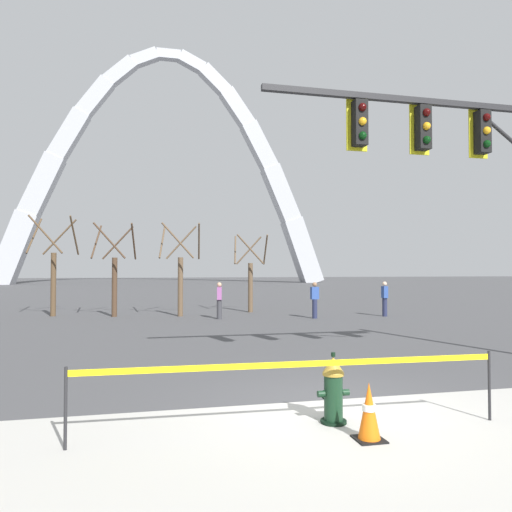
{
  "coord_description": "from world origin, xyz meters",
  "views": [
    {
      "loc": [
        -2.8,
        -7.02,
        2.15
      ],
      "look_at": [
        -0.08,
        5.0,
        2.5
      ],
      "focal_mm": 33.34,
      "sensor_mm": 36.0,
      "label": 1
    }
  ],
  "objects": [
    {
      "name": "traffic_signal_gantry",
      "position": [
        4.48,
        1.63,
        4.4
      ],
      "size": [
        7.82,
        0.44,
        6.0
      ],
      "color": "#232326",
      "rests_on": "ground"
    },
    {
      "name": "tree_center_left",
      "position": [
        -1.38,
        15.07,
        1.89
      ],
      "size": [
        1.96,
        1.97,
        4.25
      ],
      "color": "brown",
      "rests_on": "ground"
    },
    {
      "name": "caution_tape_barrier",
      "position": [
        -0.91,
        -1.04,
        0.69
      ],
      "size": [
        5.74,
        0.19,
        0.99
      ],
      "color": "#232326",
      "rests_on": "ground"
    },
    {
      "name": "pedestrian_walking_left",
      "position": [
        0.2,
        13.45,
        0.82
      ],
      "size": [
        0.25,
        0.37,
        1.59
      ],
      "color": "#38383D",
      "rests_on": "ground"
    },
    {
      "name": "traffic_cone_by_hydrant",
      "position": [
        -0.09,
        -1.46,
        0.36
      ],
      "size": [
        0.36,
        0.36,
        0.73
      ],
      "color": "black",
      "rests_on": "ground"
    },
    {
      "name": "tree_far_left",
      "position": [
        -7.09,
        16.4,
        2.04
      ],
      "size": [
        2.11,
        2.12,
        4.59
      ],
      "color": "brown",
      "rests_on": "ground"
    },
    {
      "name": "tree_center_right",
      "position": [
        2.21,
        16.41,
        1.73
      ],
      "size": [
        1.8,
        1.81,
        3.89
      ],
      "color": "brown",
      "rests_on": "ground"
    },
    {
      "name": "pedestrian_standing_center",
      "position": [
        4.33,
        12.8,
        0.82
      ],
      "size": [
        0.35,
        0.22,
        1.59
      ],
      "color": "#232847",
      "rests_on": "ground"
    },
    {
      "name": "monument_arch",
      "position": [
        -0.0,
        67.03,
        16.2
      ],
      "size": [
        49.85,
        3.06,
        36.84
      ],
      "color": "#B2B5BC",
      "rests_on": "ground"
    },
    {
      "name": "pedestrian_walking_right",
      "position": [
        7.78,
        12.96,
        0.82
      ],
      "size": [
        0.23,
        0.36,
        1.59
      ],
      "color": "#232847",
      "rests_on": "ground"
    },
    {
      "name": "tree_left_mid",
      "position": [
        -4.32,
        15.52,
        1.88
      ],
      "size": [
        1.95,
        1.96,
        4.23
      ],
      "color": "#473323",
      "rests_on": "ground"
    },
    {
      "name": "ground_plane",
      "position": [
        0.0,
        0.0,
        0.0
      ],
      "size": [
        240.0,
        240.0,
        0.0
      ],
      "primitive_type": "plane",
      "color": "#474749"
    },
    {
      "name": "fire_hydrant",
      "position": [
        -0.27,
        -0.73,
        0.47
      ],
      "size": [
        0.46,
        0.48,
        0.99
      ],
      "color": "black",
      "rests_on": "ground"
    }
  ]
}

